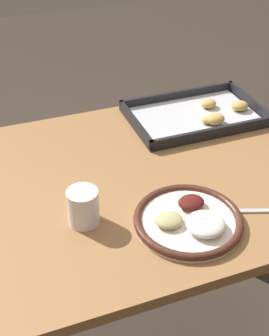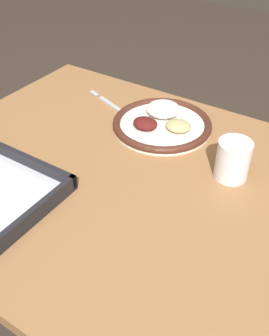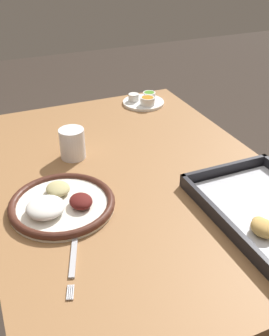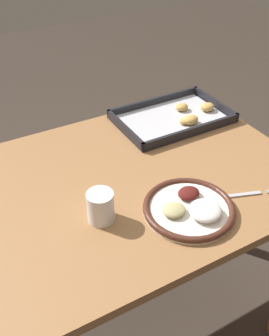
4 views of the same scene
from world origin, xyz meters
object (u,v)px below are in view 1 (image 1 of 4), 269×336
(fork, at_px, (255,211))
(baking_tray, at_px, (199,115))
(drinking_cup, at_px, (83,207))
(dinner_plate, at_px, (189,220))

(fork, relative_size, baking_tray, 0.49)
(drinking_cup, bearing_deg, fork, -15.74)
(dinner_plate, bearing_deg, baking_tray, 60.35)
(dinner_plate, height_order, fork, dinner_plate)
(fork, bearing_deg, dinner_plate, -166.23)
(fork, height_order, baking_tray, baking_tray)
(fork, bearing_deg, baking_tray, 99.06)
(baking_tray, xyz_separation_m, drinking_cup, (-0.48, -0.35, 0.03))
(dinner_plate, xyz_separation_m, drinking_cup, (-0.23, 0.10, 0.03))
(dinner_plate, relative_size, baking_tray, 0.62)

